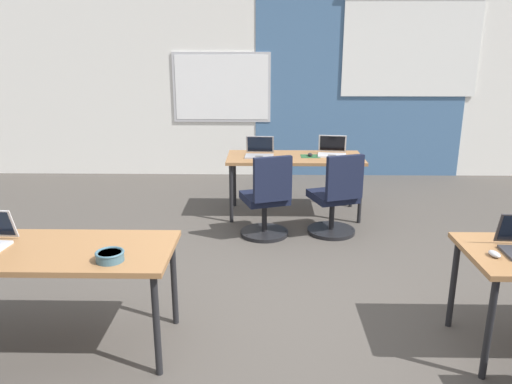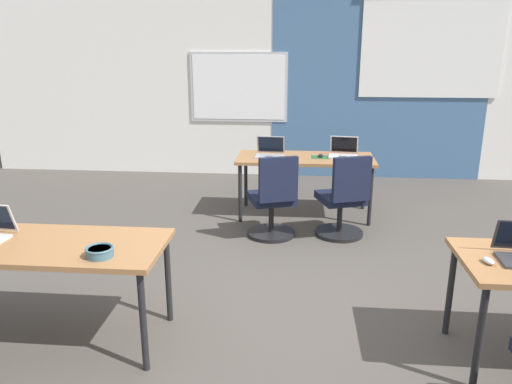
{
  "view_description": "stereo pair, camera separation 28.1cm",
  "coord_description": "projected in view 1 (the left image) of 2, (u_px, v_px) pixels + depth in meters",
  "views": [
    {
      "loc": [
        -0.35,
        -3.58,
        2.0
      ],
      "look_at": [
        -0.43,
        0.45,
        0.8
      ],
      "focal_mm": 35.0,
      "sensor_mm": 36.0,
      "label": 1
    },
    {
      "loc": [
        -0.07,
        -3.56,
        2.0
      ],
      "look_at": [
        -0.43,
        0.45,
        0.8
      ],
      "focal_mm": 35.0,
      "sensor_mm": 36.0,
      "label": 2
    }
  ],
  "objects": [
    {
      "name": "ground_plane",
      "position": [
        308.0,
        304.0,
        3.99
      ],
      "size": [
        24.0,
        24.0,
        0.0
      ],
      "color": "#47423D"
    },
    {
      "name": "back_wall_assembly",
      "position": [
        291.0,
        84.0,
        7.61
      ],
      "size": [
        10.0,
        0.27,
        2.8
      ],
      "color": "silver",
      "rests_on": "ground"
    },
    {
      "name": "desk_near_left",
      "position": [
        51.0,
        257.0,
        3.26
      ],
      "size": [
        1.6,
        0.7,
        0.72
      ],
      "color": "olive",
      "rests_on": "ground"
    },
    {
      "name": "desk_far_center",
      "position": [
        295.0,
        161.0,
        5.91
      ],
      "size": [
        1.6,
        0.7,
        0.72
      ],
      "color": "olive",
      "rests_on": "ground"
    },
    {
      "name": "laptop_far_right",
      "position": [
        332.0,
        151.0,
        5.95
      ],
      "size": [
        0.37,
        0.34,
        0.23
      ],
      "rotation": [
        0.0,
        0.0,
        -0.13
      ],
      "color": "silver",
      "rests_on": "desk_far_center"
    },
    {
      "name": "mousepad_far_right",
      "position": [
        310.0,
        156.0,
        5.89
      ],
      "size": [
        0.22,
        0.19,
        0.0
      ],
      "color": "#23512D",
      "rests_on": "desk_far_center"
    },
    {
      "name": "mouse_far_right",
      "position": [
        310.0,
        155.0,
        5.88
      ],
      "size": [
        0.06,
        0.1,
        0.03
      ],
      "color": "black",
      "rests_on": "mousepad_far_right"
    },
    {
      "name": "chair_far_right",
      "position": [
        335.0,
        202.0,
        5.33
      ],
      "size": [
        0.56,
        0.61,
        0.92
      ],
      "rotation": [
        0.0,
        0.0,
        3.47
      ],
      "color": "black",
      "rests_on": "ground"
    },
    {
      "name": "laptop_far_left",
      "position": [
        260.0,
        152.0,
        5.89
      ],
      "size": [
        0.34,
        0.32,
        0.23
      ],
      "rotation": [
        0.0,
        0.0,
        -0.04
      ],
      "color": "#9E9EA3",
      "rests_on": "desk_far_center"
    },
    {
      "name": "chair_far_left",
      "position": [
        267.0,
        204.0,
        5.27
      ],
      "size": [
        0.56,
        0.61,
        0.92
      ],
      "rotation": [
        0.0,
        0.0,
        3.48
      ],
      "color": "black",
      "rests_on": "ground"
    },
    {
      "name": "mouse_near_right_inner",
      "position": [
        494.0,
        254.0,
        3.12
      ],
      "size": [
        0.07,
        0.11,
        0.03
      ],
      "color": "#B2B2B7",
      "rests_on": "desk_near_right"
    },
    {
      "name": "snack_bowl",
      "position": [
        110.0,
        255.0,
        3.05
      ],
      "size": [
        0.18,
        0.18,
        0.06
      ],
      "color": "#3D6070",
      "rests_on": "desk_near_left"
    }
  ]
}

